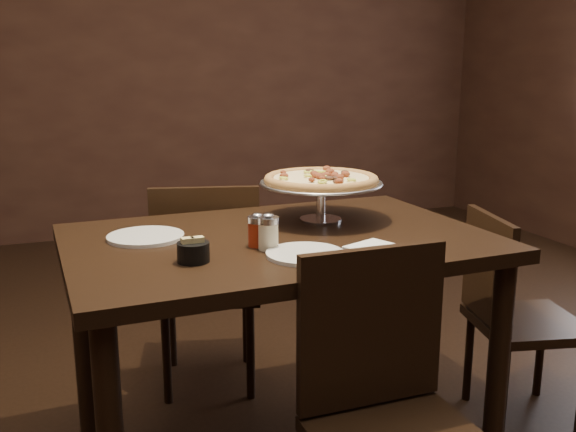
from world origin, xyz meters
name	(u,v)px	position (x,y,z in m)	size (l,w,h in m)	color
room	(319,50)	(0.06, 0.03, 1.40)	(6.04, 7.04, 2.84)	black
dining_table	(279,269)	(-0.04, 0.10, 0.72)	(1.36, 0.94, 0.83)	black
pizza_stand	(321,180)	(0.17, 0.25, 0.97)	(0.43, 0.43, 0.18)	silver
parmesan_shaker	(268,232)	(-0.12, -0.03, 0.88)	(0.06, 0.06, 0.11)	beige
pepper_flake_shaker	(257,230)	(-0.14, 0.01, 0.88)	(0.06, 0.06, 0.10)	maroon
packet_caddy	(193,251)	(-0.35, -0.08, 0.86)	(0.09, 0.09, 0.07)	black
napkin_stack	(376,249)	(0.17, -0.17, 0.83)	(0.14, 0.14, 0.02)	silver
plate_left	(146,237)	(-0.44, 0.22, 0.83)	(0.24, 0.24, 0.01)	silver
plate_near	(305,254)	(-0.04, -0.13, 0.83)	(0.23, 0.23, 0.01)	silver
serving_spatula	(340,187)	(0.19, 0.13, 0.97)	(0.17, 0.17, 0.03)	silver
chair_far	(207,279)	(-0.14, 0.72, 0.49)	(0.51, 0.51, 0.91)	black
chair_near	(391,413)	(0.07, -0.47, 0.49)	(0.43, 0.43, 0.90)	black
chair_side	(512,310)	(0.90, 0.09, 0.45)	(0.46, 0.46, 0.83)	black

